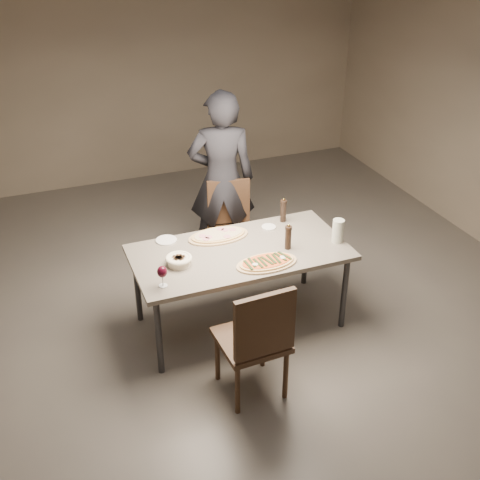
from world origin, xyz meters
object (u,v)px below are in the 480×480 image
object	(u,v)px
zucchini_pizza	(267,262)
carafe	(338,231)
bread_basket	(179,260)
diner	(222,180)
chair_near	(257,337)
dining_table	(240,256)
ham_pizza	(218,235)
chair_far	(231,223)
pepper_mill_left	(288,237)

from	to	relation	value
zucchini_pizza	carafe	xyz separation A→B (m)	(0.71, 0.12, 0.09)
bread_basket	diner	distance (m)	1.37
bread_basket	chair_near	world-z (taller)	chair_near
carafe	dining_table	bearing A→B (deg)	169.09
diner	ham_pizza	bearing A→B (deg)	84.19
zucchini_pizza	chair_far	distance (m)	1.20
pepper_mill_left	carafe	size ratio (longest dim) A/B	1.12
dining_table	carafe	size ratio (longest dim) A/B	8.77
diner	zucchini_pizza	bearing A→B (deg)	101.28
bread_basket	chair_far	world-z (taller)	chair_far
pepper_mill_left	carafe	distance (m)	0.45
carafe	bread_basket	bearing A→B (deg)	174.67
pepper_mill_left	chair_near	world-z (taller)	chair_near
pepper_mill_left	chair_near	xyz separation A→B (m)	(-0.60, -0.78, -0.29)
dining_table	ham_pizza	distance (m)	0.30
bread_basket	zucchini_pizza	bearing A→B (deg)	-20.61
bread_basket	carafe	distance (m)	1.37
zucchini_pizza	carafe	distance (m)	0.72
ham_pizza	chair_far	bearing A→B (deg)	80.36
dining_table	ham_pizza	bearing A→B (deg)	108.22
dining_table	bread_basket	size ratio (longest dim) A/B	8.39
dining_table	bread_basket	xyz separation A→B (m)	(-0.54, -0.03, 0.10)
bread_basket	chair_near	bearing A→B (deg)	-69.60
diner	chair_far	bearing A→B (deg)	109.04
zucchini_pizza	pepper_mill_left	xyz separation A→B (m)	(0.26, 0.17, 0.09)
zucchini_pizza	chair_near	xyz separation A→B (m)	(-0.34, -0.61, -0.20)
pepper_mill_left	carafe	world-z (taller)	pepper_mill_left
dining_table	zucchini_pizza	size ratio (longest dim) A/B	3.51
zucchini_pizza	chair_near	bearing A→B (deg)	-143.08
chair_far	carafe	bearing A→B (deg)	130.40
zucchini_pizza	diner	world-z (taller)	diner
chair_far	diner	xyz separation A→B (m)	(-0.01, 0.21, 0.38)
bread_basket	ham_pizza	bearing A→B (deg)	35.07
bread_basket	pepper_mill_left	world-z (taller)	pepper_mill_left
ham_pizza	diner	size ratio (longest dim) A/B	0.30
dining_table	bread_basket	world-z (taller)	bread_basket
bread_basket	diner	size ratio (longest dim) A/B	0.12
pepper_mill_left	chair_far	world-z (taller)	pepper_mill_left
pepper_mill_left	bread_basket	bearing A→B (deg)	174.95
carafe	chair_far	world-z (taller)	carafe
ham_pizza	zucchini_pizza	bearing A→B (deg)	-49.64
bread_basket	chair_far	xyz separation A→B (m)	(0.78, 0.92, -0.27)
bread_basket	pepper_mill_left	distance (m)	0.93
zucchini_pizza	chair_far	bearing A→B (deg)	59.88
ham_pizza	diner	world-z (taller)	diner
zucchini_pizza	diner	bearing A→B (deg)	61.27
pepper_mill_left	chair_far	bearing A→B (deg)	97.96
zucchini_pizza	bread_basket	xyz separation A→B (m)	(-0.66, 0.25, 0.03)
ham_pizza	diner	xyz separation A→B (m)	(0.33, 0.82, 0.13)
zucchini_pizza	pepper_mill_left	world-z (taller)	pepper_mill_left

